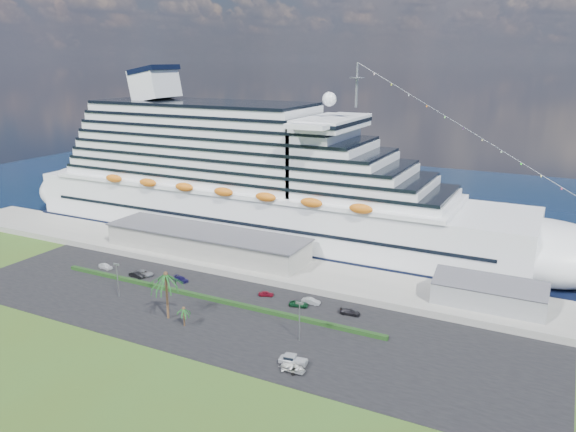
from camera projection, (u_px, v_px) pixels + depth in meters
The scene contains 22 objects.
ground at pixel (195, 336), 115.19m from camera, with size 420.00×420.00×0.00m, color #3C551C.
asphalt_lot at pixel (224, 315), 124.62m from camera, with size 140.00×38.00×0.12m, color black.
wharf at pixel (284, 269), 149.28m from camera, with size 240.00×20.00×1.80m, color gray.
water at pixel (386, 200), 226.77m from camera, with size 420.00×160.00×0.02m, color black.
cruise_ship at pixel (258, 186), 175.02m from camera, with size 191.00×38.00×54.00m.
terminal_building at pixel (206, 241), 159.08m from camera, with size 61.00×15.00×6.30m.
port_shed at pixel (490, 293), 125.64m from camera, with size 24.00×12.31×7.37m.
hedge at pixel (207, 298), 132.26m from camera, with size 88.00×1.10×0.90m, color black.
lamp_post_left at pixel (117, 276), 132.84m from camera, with size 1.60×0.35×8.27m.
lamp_post_right at pixel (299, 316), 111.89m from camera, with size 1.60×0.35×8.27m.
palm_tall at pixel (166, 279), 120.51m from camera, with size 8.82×8.82×11.13m.
palm_short at pixel (184, 311), 118.31m from camera, with size 3.53×3.53×4.56m.
parked_car_0 at pixel (106, 266), 151.53m from camera, with size 1.75×4.34×1.48m, color white.
parked_car_1 at pixel (137, 275), 145.54m from camera, with size 1.53×4.40×1.45m, color black.
parked_car_2 at pixel (144, 273), 146.80m from camera, with size 2.29×4.96×1.38m, color gray.
parked_car_3 at pixel (181, 279), 143.08m from camera, with size 1.78×4.37×1.27m, color #181448.
parked_car_4 at pixel (266, 294), 134.12m from camera, with size 1.47×3.64×1.24m, color maroon.
parked_car_5 at pixel (311, 301), 129.68m from camera, with size 1.52×4.36×1.44m, color #9A9DA0.
parked_car_6 at pixel (299, 304), 128.46m from camera, with size 2.07×4.48×1.25m, color #0E3B1E.
parked_car_7 at pixel (350, 312), 124.29m from camera, with size 1.87×4.59×1.33m, color black.
pickup_truck at pixel (293, 360), 103.86m from camera, with size 5.49×2.60×1.86m.
boat_trailer at pixel (293, 368), 101.15m from camera, with size 5.38×3.47×1.55m.
Camera 1 is at (64.35, -84.24, 54.84)m, focal length 35.00 mm.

